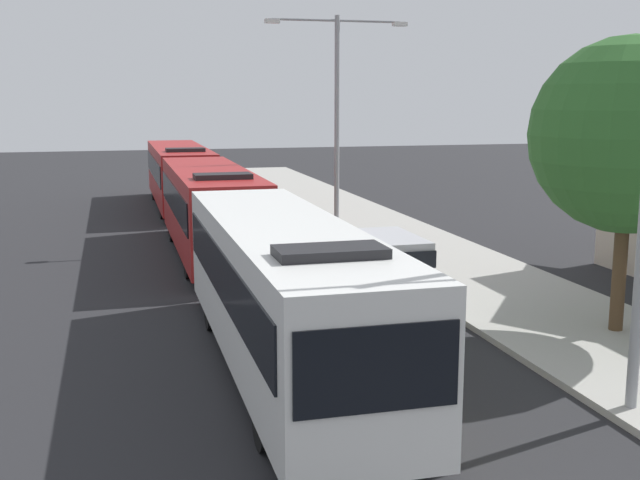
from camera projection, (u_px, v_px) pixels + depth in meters
name	position (u px, v px, depth m)	size (l,w,h in m)	color
bus_lead	(284.00, 289.00, 15.97)	(2.58, 11.67, 3.21)	silver
bus_second_in_line	(211.00, 208.00, 27.61)	(2.58, 11.31, 3.21)	maroon
bus_middle	(180.00, 174.00, 39.70)	(2.58, 12.12, 3.21)	maroon
white_suv	(387.00, 268.00, 20.99)	(1.86, 4.84, 1.90)	#B7B7BC
streetlamp_mid	(337.00, 102.00, 30.99)	(5.69, 0.28, 8.47)	gray
roadside_tree	(629.00, 136.00, 17.69)	(4.44, 4.44, 6.75)	#4C3823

